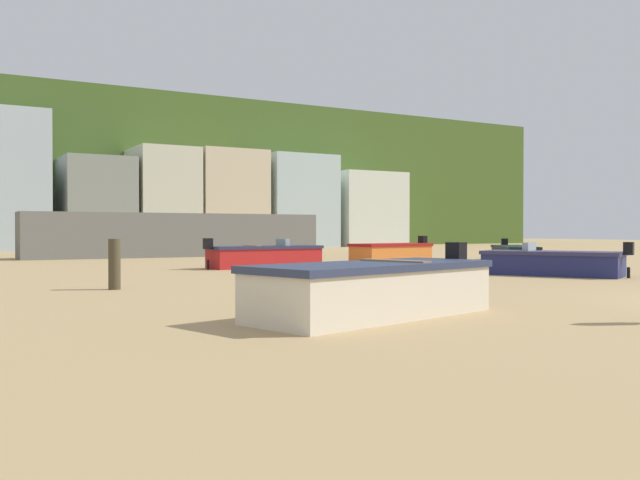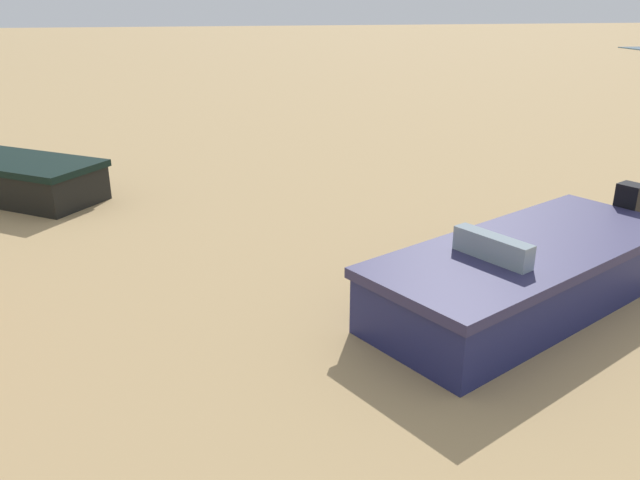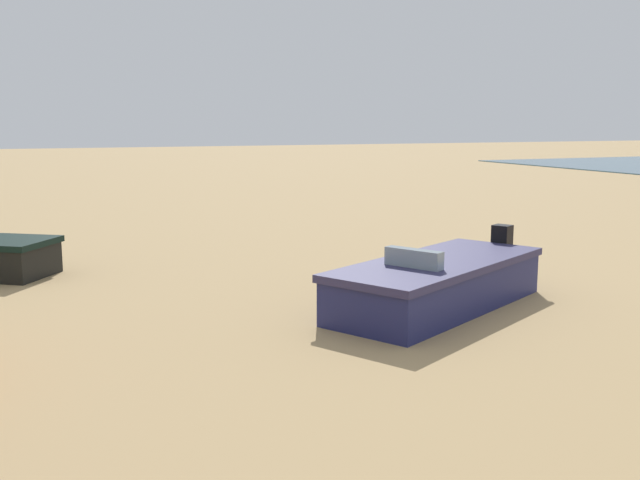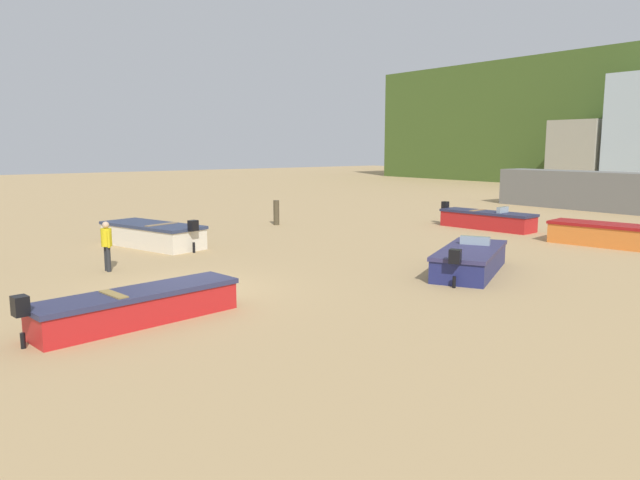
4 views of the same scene
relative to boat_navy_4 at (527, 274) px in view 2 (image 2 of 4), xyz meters
name	(u,v)px [view 2 (image 2 of 4)]	position (x,y,z in m)	size (l,w,h in m)	color
boat_navy_4	(527,274)	(0.00, 0.00, 0.00)	(3.52, 4.63, 1.12)	navy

